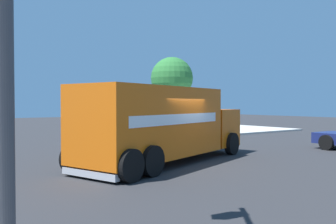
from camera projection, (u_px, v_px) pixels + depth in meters
name	position (u px, v px, depth m)	size (l,w,h in m)	color
ground_plane	(174.00, 164.00, 13.79)	(100.00, 100.00, 0.00)	#2B2B2D
sidewalk_corner_near	(203.00, 129.00, 32.18)	(12.11, 12.11, 0.14)	beige
delivery_truck	(163.00, 124.00, 13.93)	(8.87, 5.22, 2.93)	orange
pedestrian_near_corner	(168.00, 116.00, 34.29)	(0.29, 0.52, 1.72)	black
picket_fence_run	(165.00, 120.00, 36.86)	(6.22, 0.05, 0.95)	silver
shade_tree_near	(172.00, 78.00, 33.92)	(4.00, 4.00, 6.59)	brown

